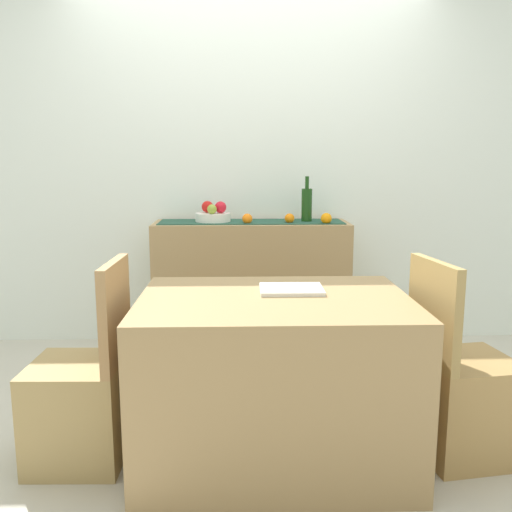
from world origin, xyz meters
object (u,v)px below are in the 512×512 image
sideboard_console (252,286)px  fruit_bowl (213,217)px  chair_near_window (82,403)px  chair_by_corner (462,398)px  open_book (291,289)px  wine_bottle (307,204)px  dining_table (274,378)px

sideboard_console → fruit_bowl: size_ratio=5.54×
chair_near_window → chair_by_corner: 1.69m
fruit_bowl → sideboard_console: bearing=0.0°
sideboard_console → open_book: (0.15, -1.34, 0.30)m
chair_near_window → chair_by_corner: (1.69, -0.00, 0.00)m
wine_bottle → open_book: size_ratio=1.11×
chair_near_window → chair_by_corner: bearing=-0.1°
fruit_bowl → dining_table: (0.33, -1.44, -0.56)m
open_book → chair_near_window: 1.05m
sideboard_console → chair_by_corner: bearing=-57.6°
fruit_bowl → wine_bottle: bearing=0.0°
fruit_bowl → open_book: size_ratio=0.86×
dining_table → open_book: bearing=50.7°
wine_bottle → sideboard_console: bearing=180.0°
chair_by_corner → dining_table: bearing=179.8°
sideboard_console → chair_by_corner: size_ratio=1.47×
wine_bottle → dining_table: bearing=-102.1°
dining_table → open_book: 0.40m
fruit_bowl → dining_table: 1.58m
chair_near_window → open_book: bearing=6.1°
sideboard_console → chair_near_window: 1.65m
sideboard_console → open_book: 1.38m
fruit_bowl → chair_near_window: 1.67m
chair_near_window → chair_by_corner: same height
sideboard_console → fruit_bowl: fruit_bowl is taller
open_book → fruit_bowl: bearing=107.6°
dining_table → chair_by_corner: (0.85, -0.00, -0.10)m
open_book → chair_near_window: chair_near_window is taller
wine_bottle → chair_by_corner: (0.54, -1.44, -0.75)m
dining_table → fruit_bowl: bearing=102.9°
chair_by_corner → fruit_bowl: bearing=129.2°
chair_near_window → wine_bottle: bearing=51.2°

